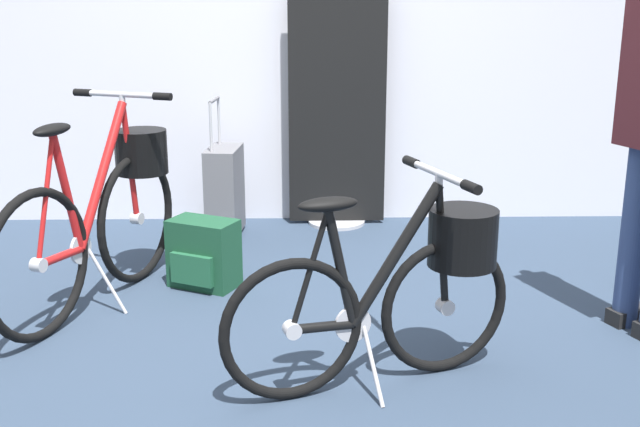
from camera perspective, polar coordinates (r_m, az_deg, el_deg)
ground_plane at (r=3.18m, az=-2.09°, el=-10.82°), size 6.08×6.08×0.00m
back_wall at (r=5.00m, az=-1.93°, el=14.76°), size 6.08×0.10×2.68m
floor_banner_stand at (r=4.89m, az=1.25°, el=6.57°), size 0.60×0.36×1.46m
folding_bike_foreground at (r=2.93m, az=6.05°, el=-4.97°), size 1.10×0.55×0.81m
display_bike_left at (r=3.83m, az=-15.23°, el=0.39°), size 0.64×1.33×0.98m
rolling_suitcase at (r=4.75m, az=-6.91°, el=1.69°), size 0.22×0.38×0.83m
backpack_on_floor at (r=3.96m, az=-8.44°, el=-2.91°), size 0.38×0.32×0.34m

